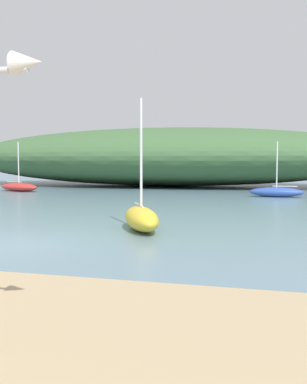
# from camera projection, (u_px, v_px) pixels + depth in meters

# --- Properties ---
(ground_plane) EXTENTS (120.00, 120.00, 0.00)m
(ground_plane) POSITION_uv_depth(u_px,v_px,m) (19.00, 244.00, 11.95)
(ground_plane) COLOR slate
(distant_hill) EXTENTS (39.87, 14.75, 5.29)m
(distant_hill) POSITION_uv_depth(u_px,v_px,m) (162.00, 157.00, 40.90)
(distant_hill) COLOR #3D6038
(distant_hill) RESTS_ON ground
(sailboat_far_right) EXTENTS (3.34, 1.13, 3.47)m
(sailboat_far_right) POSITION_uv_depth(u_px,v_px,m) (276.00, 192.00, 27.71)
(sailboat_far_right) COLOR #2D4C9E
(sailboat_far_right) RESTS_ON ground
(sailboat_off_point) EXTENTS (3.99, 2.51, 3.68)m
(sailboat_off_point) POSITION_uv_depth(u_px,v_px,m) (19.00, 187.00, 33.20)
(sailboat_off_point) COLOR #B72D28
(sailboat_off_point) RESTS_ON ground
(sailboat_centre_water) EXTENTS (2.23, 3.19, 4.21)m
(sailboat_centre_water) POSITION_uv_depth(u_px,v_px,m) (141.00, 218.00, 14.24)
(sailboat_centre_water) COLOR gold
(sailboat_centre_water) RESTS_ON ground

